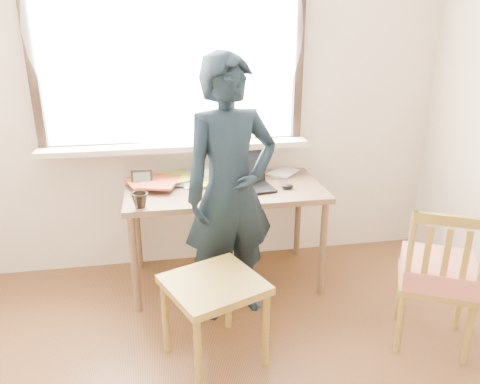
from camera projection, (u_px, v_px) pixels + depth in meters
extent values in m
cube|color=beige|center=(201.00, 90.00, 3.24)|extent=(3.50, 0.02, 2.60)
cube|color=white|center=(170.00, 45.00, 3.09)|extent=(1.70, 0.01, 1.30)
cube|color=black|center=(175.00, 145.00, 3.31)|extent=(1.82, 0.06, 0.06)
cube|color=black|center=(29.00, 46.00, 2.93)|extent=(0.06, 0.06, 1.30)
cube|color=black|center=(299.00, 44.00, 3.22)|extent=(0.06, 0.06, 1.30)
cube|color=beige|center=(176.00, 147.00, 3.25)|extent=(1.85, 0.20, 0.04)
cube|color=white|center=(170.00, 29.00, 2.99)|extent=(1.95, 0.02, 1.65)
cube|color=brown|center=(225.00, 190.00, 3.13)|extent=(1.31, 0.66, 0.04)
cylinder|color=brown|center=(135.00, 265.00, 2.90)|extent=(0.05, 0.05, 0.67)
cylinder|color=brown|center=(137.00, 227.00, 3.42)|extent=(0.05, 0.05, 0.67)
cylinder|color=brown|center=(323.00, 249.00, 3.10)|extent=(0.05, 0.05, 0.67)
cylinder|color=brown|center=(298.00, 216.00, 3.62)|extent=(0.05, 0.05, 0.67)
cube|color=black|center=(247.00, 189.00, 3.07)|extent=(0.37, 0.29, 0.02)
cube|color=black|center=(241.00, 168.00, 3.14)|extent=(0.34, 0.13, 0.22)
cube|color=black|center=(241.00, 168.00, 3.14)|extent=(0.30, 0.10, 0.18)
cube|color=black|center=(248.00, 189.00, 3.06)|extent=(0.31, 0.19, 0.00)
imported|color=white|center=(210.00, 174.00, 3.25)|extent=(0.15, 0.15, 0.09)
imported|color=black|center=(140.00, 200.00, 2.78)|extent=(0.13, 0.13, 0.09)
ellipsoid|color=black|center=(287.00, 186.00, 3.10)|extent=(0.08, 0.06, 0.03)
cube|color=white|center=(210.00, 179.00, 3.27)|extent=(0.26, 0.26, 0.02)
cube|color=white|center=(156.00, 178.00, 3.29)|extent=(0.31, 0.35, 0.01)
cube|color=gold|center=(130.00, 181.00, 3.21)|extent=(0.26, 0.26, 0.01)
cube|color=white|center=(213.00, 180.00, 3.22)|extent=(0.25, 0.27, 0.01)
cube|color=white|center=(152.00, 180.00, 3.21)|extent=(0.36, 0.33, 0.01)
cube|color=white|center=(181.00, 175.00, 3.29)|extent=(0.26, 0.26, 0.01)
cube|color=gold|center=(205.00, 173.00, 3.32)|extent=(0.24, 0.31, 0.01)
cube|color=#A33B1E|center=(178.00, 175.00, 3.25)|extent=(0.26, 0.30, 0.02)
cube|color=white|center=(135.00, 173.00, 3.28)|extent=(0.24, 0.25, 0.02)
cube|color=#A33B1E|center=(187.00, 175.00, 3.24)|extent=(0.26, 0.34, 0.01)
imported|color=white|center=(158.00, 177.00, 3.29)|extent=(0.32, 0.34, 0.03)
imported|color=white|center=(273.00, 171.00, 3.44)|extent=(0.27, 0.27, 0.02)
cube|color=black|center=(142.00, 179.00, 3.11)|extent=(0.14, 0.02, 0.11)
cube|color=#3E612B|center=(142.00, 179.00, 3.11)|extent=(0.11, 0.01, 0.08)
cube|color=olive|center=(214.00, 285.00, 2.44)|extent=(0.61, 0.59, 0.04)
cylinder|color=olive|center=(198.00, 357.00, 2.27)|extent=(0.04, 0.04, 0.44)
cylinder|color=olive|center=(165.00, 317.00, 2.58)|extent=(0.04, 0.04, 0.44)
cylinder|color=olive|center=(266.00, 329.00, 2.48)|extent=(0.04, 0.04, 0.44)
cylinder|color=olive|center=(228.00, 295.00, 2.78)|extent=(0.04, 0.04, 0.44)
cube|color=olive|center=(436.00, 282.00, 2.60)|extent=(0.53, 0.52, 0.04)
cylinder|color=olive|center=(460.00, 302.00, 2.77)|extent=(0.03, 0.03, 0.37)
cylinder|color=olive|center=(468.00, 336.00, 2.48)|extent=(0.03, 0.03, 0.37)
cylinder|color=olive|center=(399.00, 293.00, 2.87)|extent=(0.03, 0.03, 0.37)
cylinder|color=olive|center=(400.00, 324.00, 2.57)|extent=(0.03, 0.03, 0.37)
cylinder|color=olive|center=(410.00, 252.00, 2.41)|extent=(0.03, 0.03, 0.45)
cube|color=olive|center=(452.00, 221.00, 2.29)|extent=(0.34, 0.19, 0.05)
cube|color=olive|center=(465.00, 264.00, 2.35)|extent=(0.04, 0.03, 0.36)
cube|color=olive|center=(445.00, 262.00, 2.37)|extent=(0.04, 0.03, 0.36)
cube|color=olive|center=(426.00, 259.00, 2.40)|extent=(0.04, 0.03, 0.36)
cube|color=red|center=(438.00, 269.00, 2.58)|extent=(0.51, 0.51, 0.12)
imported|color=black|center=(230.00, 191.00, 2.77)|extent=(0.67, 0.52, 1.61)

